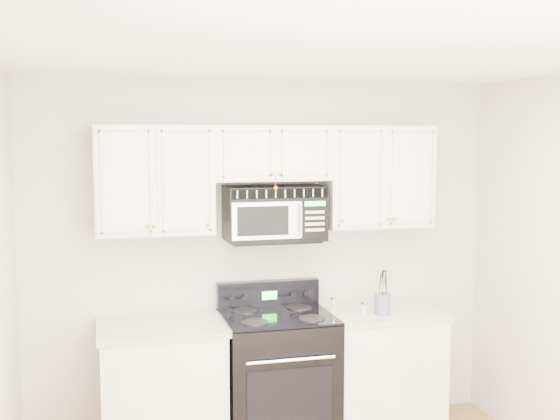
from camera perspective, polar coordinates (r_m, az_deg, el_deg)
name	(u,v)px	position (r m, az deg, el deg)	size (l,w,h in m)	color
room	(344,314)	(3.60, 5.24, -8.39)	(3.51, 3.51, 2.61)	olive
base_cabinet_left	(163,394)	(5.05, -9.52, -14.54)	(0.86, 0.65, 0.92)	white
base_cabinet_right	(379,374)	(5.42, 8.06, -13.09)	(0.86, 0.65, 0.92)	white
range	(278,376)	(5.15, -0.20, -13.37)	(0.77, 0.70, 1.12)	black
upper_cabinets	(270,173)	(5.01, -0.82, 3.04)	(2.44, 0.37, 0.75)	white
microwave	(274,213)	(5.03, -0.46, -0.25)	(0.71, 0.40, 0.39)	black
utensil_crock	(383,303)	(5.14, 8.34, -7.45)	(0.12, 0.12, 0.31)	slate
shaker_salt	(334,304)	(5.17, 4.39, -7.63)	(0.05, 0.05, 0.11)	#BDBDBF
shaker_pepper	(364,308)	(5.09, 6.85, -7.95)	(0.04, 0.04, 0.09)	#BDBDBF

